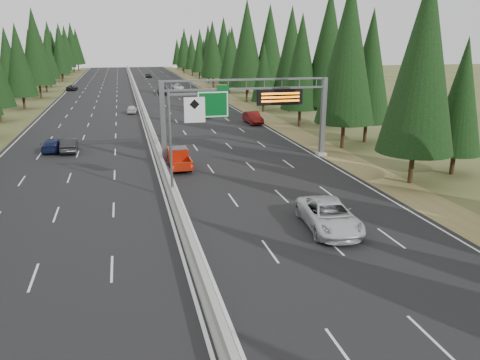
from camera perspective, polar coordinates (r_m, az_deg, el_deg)
The scene contains 18 objects.
road at distance 88.88m, azimuth -12.05°, elevation 8.99°, with size 32.00×260.00×0.08m, color black.
shoulder_right at distance 91.25m, azimuth -0.67°, elevation 9.53°, with size 3.60×260.00×0.06m, color olive.
shoulder_left at distance 90.03m, azimuth -23.54°, elevation 8.07°, with size 3.60×260.00×0.06m, color #424D24.
median_barrier at distance 88.83m, azimuth -12.06°, elevation 9.22°, with size 0.70×260.00×0.85m.
sign_gantry at distance 45.04m, azimuth 1.62°, elevation 8.93°, with size 16.75×0.98×7.80m.
hov_sign_pole at distance 33.92m, azimuth -7.53°, elevation 5.31°, with size 2.80×0.50×8.00m.
tree_row_right at distance 85.51m, azimuth 3.17°, elevation 15.02°, with size 11.86×242.16×18.62m.
silver_minivan at distance 29.42m, azimuth 10.81°, elevation -4.28°, with size 2.87×6.22×1.73m, color silver.
red_pickup at distance 43.49m, azimuth -7.54°, elevation 2.82°, with size 1.88×5.25×1.71m.
car_ahead_green at distance 72.67m, azimuth -4.37°, elevation 8.28°, with size 1.73×4.31×1.47m, color #125230.
car_ahead_dkred at distance 66.30m, azimuth 1.58°, elevation 7.58°, with size 1.71×4.91×1.62m, color #5E0E0D.
car_ahead_dkgrey at distance 104.46m, azimuth -9.38°, elevation 10.67°, with size 2.18×5.37×1.56m, color black.
car_ahead_white at distance 113.47m, azimuth -7.60°, elevation 11.17°, with size 2.36×5.11×1.42m, color silver.
car_ahead_far at distance 154.27m, azimuth -11.09°, elevation 12.41°, with size 1.62×4.03×1.37m, color black.
car_onc_near at distance 52.28m, azimuth -20.12°, elevation 4.03°, with size 1.55×4.44×1.46m, color black.
car_onc_blue at distance 53.25m, azimuth -21.78°, elevation 4.00°, with size 1.86×4.57×1.33m, color #151F4C.
car_onc_white at distance 78.03m, azimuth -13.04°, elevation 8.41°, with size 1.50×3.72×1.27m, color silver.
car_onc_far at distance 118.97m, azimuth -19.80°, elevation 10.56°, with size 2.11×4.57×1.27m, color black.
Camera 1 is at (-3.11, -8.11, 11.29)m, focal length 35.00 mm.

